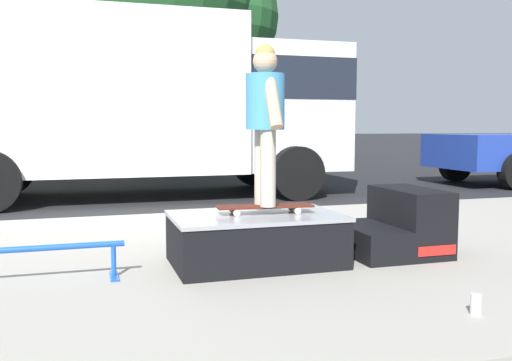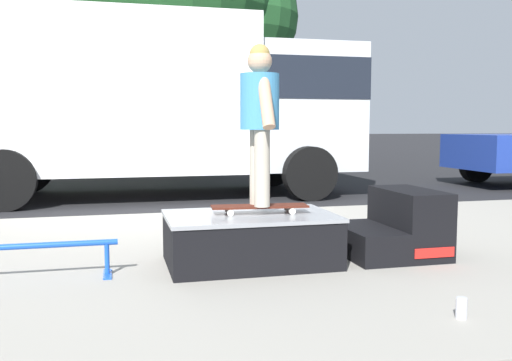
{
  "view_description": "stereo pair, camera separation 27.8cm",
  "coord_description": "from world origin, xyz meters",
  "px_view_note": "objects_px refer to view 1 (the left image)",
  "views": [
    {
      "loc": [
        -0.56,
        -7.64,
        1.24
      ],
      "look_at": [
        1.01,
        -2.57,
        0.72
      ],
      "focal_mm": 39.32,
      "sensor_mm": 36.0,
      "label": 1
    },
    {
      "loc": [
        -0.29,
        -7.71,
        1.24
      ],
      "look_at": [
        1.01,
        -2.57,
        0.72
      ],
      "focal_mm": 39.32,
      "sensor_mm": 36.0,
      "label": 2
    }
  ],
  "objects_px": {
    "skater_kid": "(265,111)",
    "soda_can": "(476,305)",
    "kicker_ramp": "(397,227)",
    "skateboard": "(265,207)",
    "box_truck": "(146,99)",
    "skate_box": "(256,237)",
    "grind_rail": "(28,256)"
  },
  "relations": [
    {
      "from": "skate_box",
      "to": "grind_rail",
      "type": "height_order",
      "value": "skate_box"
    },
    {
      "from": "kicker_ramp",
      "to": "skateboard",
      "type": "height_order",
      "value": "kicker_ramp"
    },
    {
      "from": "kicker_ramp",
      "to": "grind_rail",
      "type": "xyz_separation_m",
      "value": [
        -3.01,
        -0.07,
        -0.03
      ]
    },
    {
      "from": "soda_can",
      "to": "grind_rail",
      "type": "bearing_deg",
      "value": 150.1
    },
    {
      "from": "skateboard",
      "to": "soda_can",
      "type": "relative_size",
      "value": 6.3
    },
    {
      "from": "skateboard",
      "to": "box_truck",
      "type": "relative_size",
      "value": 0.11
    },
    {
      "from": "grind_rail",
      "to": "skater_kid",
      "type": "bearing_deg",
      "value": 2.48
    },
    {
      "from": "kicker_ramp",
      "to": "grind_rail",
      "type": "relative_size",
      "value": 0.62
    },
    {
      "from": "kicker_ramp",
      "to": "soda_can",
      "type": "bearing_deg",
      "value": -104.87
    },
    {
      "from": "soda_can",
      "to": "box_truck",
      "type": "bearing_deg",
      "value": 98.96
    },
    {
      "from": "skateboard",
      "to": "skater_kid",
      "type": "height_order",
      "value": "skater_kid"
    },
    {
      "from": "skate_box",
      "to": "grind_rail",
      "type": "distance_m",
      "value": 1.71
    },
    {
      "from": "skate_box",
      "to": "box_truck",
      "type": "height_order",
      "value": "box_truck"
    },
    {
      "from": "grind_rail",
      "to": "soda_can",
      "type": "bearing_deg",
      "value": -29.9
    },
    {
      "from": "grind_rail",
      "to": "skater_kid",
      "type": "xyz_separation_m",
      "value": [
        1.79,
        0.08,
        1.03
      ]
    },
    {
      "from": "skate_box",
      "to": "soda_can",
      "type": "bearing_deg",
      "value": -60.57
    },
    {
      "from": "soda_can",
      "to": "box_truck",
      "type": "height_order",
      "value": "box_truck"
    },
    {
      "from": "skate_box",
      "to": "box_truck",
      "type": "bearing_deg",
      "value": 92.48
    },
    {
      "from": "skate_box",
      "to": "skateboard",
      "type": "distance_m",
      "value": 0.26
    },
    {
      "from": "kicker_ramp",
      "to": "box_truck",
      "type": "height_order",
      "value": "box_truck"
    },
    {
      "from": "grind_rail",
      "to": "kicker_ramp",
      "type": "bearing_deg",
      "value": 1.41
    },
    {
      "from": "skater_kid",
      "to": "box_truck",
      "type": "relative_size",
      "value": 0.19
    },
    {
      "from": "skate_box",
      "to": "skater_kid",
      "type": "xyz_separation_m",
      "value": [
        0.08,
        0.0,
        1.01
      ]
    },
    {
      "from": "skateboard",
      "to": "skater_kid",
      "type": "relative_size",
      "value": 0.62
    },
    {
      "from": "grind_rail",
      "to": "skater_kid",
      "type": "height_order",
      "value": "skater_kid"
    },
    {
      "from": "skate_box",
      "to": "skater_kid",
      "type": "relative_size",
      "value": 1.05
    },
    {
      "from": "skate_box",
      "to": "skateboard",
      "type": "xyz_separation_m",
      "value": [
        0.08,
        0.0,
        0.25
      ]
    },
    {
      "from": "skater_kid",
      "to": "box_truck",
      "type": "height_order",
      "value": "box_truck"
    },
    {
      "from": "skateboard",
      "to": "skate_box",
      "type": "bearing_deg",
      "value": -177.76
    },
    {
      "from": "skater_kid",
      "to": "soda_can",
      "type": "xyz_separation_m",
      "value": [
        0.8,
        -1.57,
        -1.17
      ]
    },
    {
      "from": "soda_can",
      "to": "box_truck",
      "type": "relative_size",
      "value": 0.02
    },
    {
      "from": "kicker_ramp",
      "to": "skateboard",
      "type": "distance_m",
      "value": 1.24
    }
  ]
}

